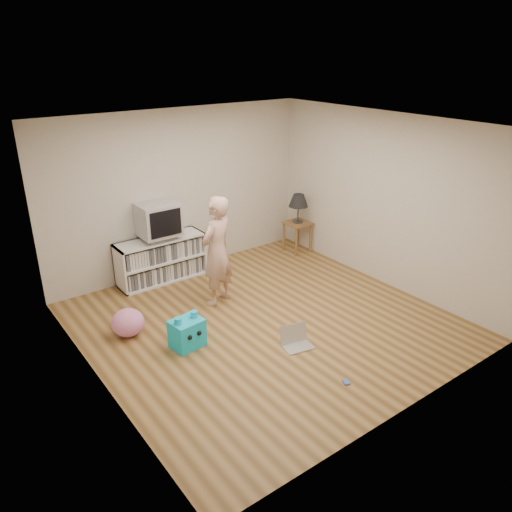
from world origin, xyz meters
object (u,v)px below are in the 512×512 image
object	(u,v)px
plush_pink	(128,323)
person	(217,251)
dvd_deck	(159,236)
laptop	(296,340)
plush_blue	(187,333)
media_unit	(161,259)
table_lamp	(298,201)
crt_tv	(158,219)
side_table	(297,229)

from	to	relation	value
plush_pink	person	bearing A→B (deg)	2.70
dvd_deck	laptop	xyz separation A→B (m)	(0.48, -2.69, -0.67)
plush_blue	person	bearing A→B (deg)	31.87
media_unit	table_lamp	distance (m)	2.60
media_unit	laptop	world-z (taller)	media_unit
crt_tv	side_table	world-z (taller)	crt_tv
person	plush_blue	distance (m)	1.34
laptop	plush_blue	bearing A→B (deg)	156.38
media_unit	dvd_deck	xyz separation A→B (m)	(0.00, -0.02, 0.39)
plush_blue	plush_pink	xyz separation A→B (m)	(-0.48, 0.68, -0.01)
table_lamp	plush_pink	distance (m)	3.78
crt_tv	plush_blue	bearing A→B (deg)	-107.87
plush_blue	plush_pink	bearing A→B (deg)	118.19
person	plush_pink	bearing A→B (deg)	-18.89
media_unit	crt_tv	bearing A→B (deg)	-90.00
plush_pink	media_unit	bearing A→B (deg)	48.57
dvd_deck	laptop	world-z (taller)	dvd_deck
table_lamp	crt_tv	bearing A→B (deg)	171.66
media_unit	plush_blue	size ratio (longest dim) A/B	3.16
dvd_deck	plush_pink	world-z (taller)	dvd_deck
dvd_deck	person	xyz separation A→B (m)	(0.31, -1.16, 0.06)
side_table	table_lamp	xyz separation A→B (m)	(0.00, 0.00, 0.53)
plush_blue	dvd_deck	bearing A→B (deg)	65.09
crt_tv	table_lamp	bearing A→B (deg)	-8.34
plush_blue	plush_pink	distance (m)	0.84
dvd_deck	person	distance (m)	1.20
person	plush_pink	xyz separation A→B (m)	(-1.41, -0.07, -0.62)
dvd_deck	side_table	bearing A→B (deg)	-8.41
side_table	person	bearing A→B (deg)	-160.12
person	media_unit	bearing A→B (deg)	-96.72
person	plush_blue	bearing A→B (deg)	17.35
laptop	plush_blue	world-z (taller)	plush_blue
side_table	table_lamp	size ratio (longest dim) A/B	1.07
media_unit	plush_blue	distance (m)	2.03
media_unit	plush_pink	distance (m)	1.67
dvd_deck	crt_tv	xyz separation A→B (m)	(0.00, -0.00, 0.29)
person	crt_tv	bearing A→B (deg)	-96.49
side_table	laptop	world-z (taller)	side_table
side_table	plush_pink	size ratio (longest dim) A/B	1.31
dvd_deck	laptop	bearing A→B (deg)	-79.89
crt_tv	plush_pink	bearing A→B (deg)	-131.87
table_lamp	plush_pink	bearing A→B (deg)	-166.59
side_table	person	size ratio (longest dim) A/B	0.34
crt_tv	dvd_deck	bearing A→B (deg)	90.00
side_table	plush_pink	distance (m)	3.71
dvd_deck	laptop	distance (m)	2.81
crt_tv	plush_blue	world-z (taller)	crt_tv
media_unit	plush_pink	world-z (taller)	media_unit
dvd_deck	media_unit	bearing A→B (deg)	90.00
media_unit	plush_pink	bearing A→B (deg)	-131.43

